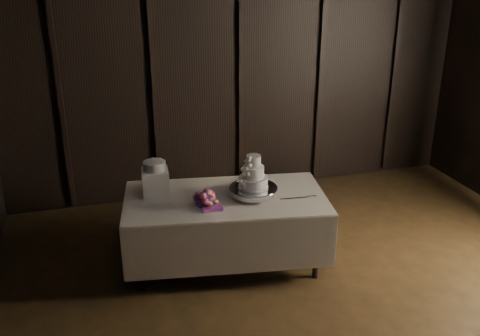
# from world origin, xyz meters

# --- Properties ---
(room) EXTENTS (6.08, 7.08, 3.08)m
(room) POSITION_xyz_m (0.00, 0.00, 1.50)
(room) COLOR black
(room) RESTS_ON ground
(display_table) EXTENTS (2.13, 1.33, 0.76)m
(display_table) POSITION_xyz_m (-0.68, 1.69, 0.42)
(display_table) COLOR silver
(display_table) RESTS_ON ground
(cake_stand) EXTENTS (0.58, 0.58, 0.09)m
(cake_stand) POSITION_xyz_m (-0.41, 1.64, 0.81)
(cake_stand) COLOR silver
(cake_stand) RESTS_ON display_table
(wedding_cake) EXTENTS (0.33, 0.28, 0.34)m
(wedding_cake) POSITION_xyz_m (-0.44, 1.62, 0.98)
(wedding_cake) COLOR white
(wedding_cake) RESTS_ON cake_stand
(bouquet) EXTENTS (0.32, 0.42, 0.19)m
(bouquet) POSITION_xyz_m (-0.92, 1.56, 0.83)
(bouquet) COLOR #B23F51
(bouquet) RESTS_ON display_table
(box_pedestal) EXTENTS (0.28, 0.28, 0.25)m
(box_pedestal) POSITION_xyz_m (-1.33, 1.97, 0.89)
(box_pedestal) COLOR white
(box_pedestal) RESTS_ON display_table
(small_cake) EXTENTS (0.27, 0.27, 0.09)m
(small_cake) POSITION_xyz_m (-1.33, 1.97, 1.05)
(small_cake) COLOR white
(small_cake) RESTS_ON box_pedestal
(cake_knife) EXTENTS (0.37, 0.06, 0.01)m
(cake_knife) POSITION_xyz_m (-0.05, 1.46, 0.77)
(cake_knife) COLOR silver
(cake_knife) RESTS_ON display_table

